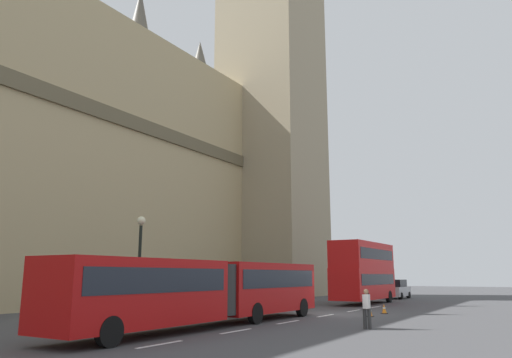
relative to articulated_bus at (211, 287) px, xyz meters
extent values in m
plane|color=#424244|center=(9.76, -1.99, -1.75)|extent=(160.00, 160.00, 0.00)
cube|color=silver|center=(-5.48, -1.99, -1.74)|extent=(2.20, 0.16, 0.01)
cube|color=silver|center=(-0.88, -1.99, -1.74)|extent=(2.20, 0.16, 0.01)
cube|color=silver|center=(3.72, -1.99, -1.74)|extent=(2.20, 0.16, 0.01)
cube|color=silver|center=(8.32, -1.99, -1.74)|extent=(2.20, 0.16, 0.01)
cube|color=silver|center=(12.92, -1.99, -1.74)|extent=(2.20, 0.16, 0.01)
cube|color=silver|center=(17.52, -1.99, -1.74)|extent=(2.20, 0.16, 0.01)
cube|color=tan|center=(30.55, 14.01, 24.42)|extent=(10.15, 10.15, 52.33)
cube|color=brown|center=(-1.89, 14.91, 12.84)|extent=(54.64, 0.24, 1.20)
cone|color=#565147|center=(12.04, 18.01, 24.72)|extent=(2.40, 2.40, 5.86)
cone|color=#565147|center=(21.34, 18.01, 24.02)|extent=(2.40, 2.40, 4.48)
cube|color=#B20F0F|center=(4.49, 0.01, -0.10)|extent=(8.08, 2.50, 2.50)
cube|color=#1E232D|center=(4.49, 0.01, 0.35)|extent=(7.44, 2.54, 0.90)
cube|color=#B20F0F|center=(-4.50, 0.01, -0.10)|extent=(8.08, 2.50, 2.50)
cube|color=#1E232D|center=(-4.50, 0.01, 0.35)|extent=(7.44, 2.54, 0.90)
cylinder|color=#2D2D2D|center=(0.00, 0.01, -0.10)|extent=(2.38, 2.38, 2.25)
cylinder|color=black|center=(7.07, -1.12, -1.25)|extent=(1.00, 0.30, 1.00)
cylinder|color=black|center=(2.06, -1.12, -1.25)|extent=(1.00, 0.30, 1.00)
cylinder|color=black|center=(-6.92, -1.12, -1.25)|extent=(1.00, 0.30, 1.00)
cube|color=red|center=(20.88, 0.01, -0.15)|extent=(9.10, 2.50, 2.40)
cube|color=black|center=(20.88, 0.01, 0.20)|extent=(8.19, 2.54, 0.84)
cube|color=red|center=(20.88, 0.01, 2.10)|extent=(8.92, 2.50, 2.10)
cube|color=black|center=(20.88, 0.01, 2.20)|extent=(8.19, 2.54, 0.84)
cylinder|color=black|center=(23.79, -1.12, -1.25)|extent=(1.00, 0.30, 1.00)
cylinder|color=black|center=(17.96, -1.12, -1.25)|extent=(1.00, 0.30, 1.00)
cube|color=#B7B7BC|center=(31.11, 0.29, -1.05)|extent=(4.40, 1.80, 0.90)
cube|color=black|center=(30.91, 0.29, -0.25)|extent=(2.46, 1.66, 0.70)
cylinder|color=black|center=(32.52, -0.52, -1.43)|extent=(0.64, 0.30, 0.64)
cylinder|color=black|center=(29.70, -0.52, -1.43)|extent=(0.64, 0.30, 0.64)
cube|color=black|center=(9.00, -4.40, -1.73)|extent=(0.36, 0.36, 0.03)
cone|color=orange|center=(9.00, -4.40, -1.44)|extent=(0.28, 0.28, 0.55)
cylinder|color=white|center=(9.00, -4.40, -1.41)|extent=(0.17, 0.17, 0.08)
cube|color=black|center=(11.62, -4.41, -1.73)|extent=(0.36, 0.36, 0.03)
cone|color=orange|center=(11.62, -4.41, -1.44)|extent=(0.28, 0.28, 0.55)
cylinder|color=white|center=(11.62, -4.41, -1.41)|extent=(0.17, 0.17, 0.08)
cylinder|color=black|center=(-0.07, 4.51, -1.60)|extent=(0.32, 0.32, 0.30)
cylinder|color=black|center=(-0.07, 4.51, 0.65)|extent=(0.16, 0.16, 4.80)
sphere|color=beige|center=(-0.07, 4.51, 3.30)|extent=(0.44, 0.44, 0.44)
cylinder|color=#333333|center=(2.78, -6.47, -1.32)|extent=(0.16, 0.16, 0.86)
cylinder|color=#333333|center=(2.76, -6.27, -1.32)|extent=(0.16, 0.16, 0.86)
cube|color=silver|center=(2.77, -6.37, -0.59)|extent=(0.42, 0.27, 0.60)
sphere|color=#936B4C|center=(2.77, -6.37, -0.17)|extent=(0.22, 0.22, 0.22)
camera|label=1|loc=(-18.32, -13.64, 0.54)|focal=34.07mm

